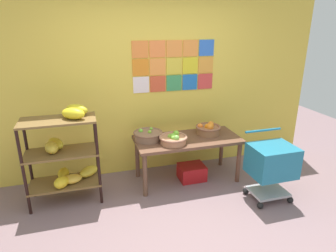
{
  "coord_description": "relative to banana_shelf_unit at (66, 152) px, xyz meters",
  "views": [
    {
      "loc": [
        -0.93,
        -2.32,
        2.14
      ],
      "look_at": [
        0.01,
        0.95,
        0.95
      ],
      "focal_mm": 31.32,
      "sensor_mm": 36.0,
      "label": 1
    }
  ],
  "objects": [
    {
      "name": "ground",
      "position": [
        1.23,
        -1.17,
        -0.65
      ],
      "size": [
        9.43,
        9.43,
        0.0
      ],
      "primitive_type": "plane",
      "color": "slate"
    },
    {
      "name": "back_wall_with_art",
      "position": [
        1.23,
        0.57,
        0.7
      ],
      "size": [
        5.12,
        0.07,
        2.71
      ],
      "color": "gold",
      "rests_on": "ground"
    },
    {
      "name": "banana_shelf_unit",
      "position": [
        0.0,
        0.0,
        0.0
      ],
      "size": [
        0.88,
        0.53,
        1.22
      ],
      "color": "black",
      "rests_on": "ground"
    },
    {
      "name": "display_table",
      "position": [
        1.6,
        0.06,
        -0.1
      ],
      "size": [
        1.46,
        0.66,
        0.63
      ],
      "color": "brown",
      "rests_on": "ground"
    },
    {
      "name": "fruit_basket_back_left",
      "position": [
        1.36,
        -0.06,
        0.04
      ],
      "size": [
        0.37,
        0.37,
        0.15
      ],
      "color": "#B57A56",
      "rests_on": "display_table"
    },
    {
      "name": "fruit_basket_right",
      "position": [
        1.94,
        0.14,
        0.06
      ],
      "size": [
        0.36,
        0.36,
        0.17
      ],
      "color": "#90613E",
      "rests_on": "display_table"
    },
    {
      "name": "fruit_basket_back_right",
      "position": [
        1.07,
        0.17,
        0.04
      ],
      "size": [
        0.4,
        0.4,
        0.15
      ],
      "color": "#87634B",
      "rests_on": "display_table"
    },
    {
      "name": "produce_crate_under_table",
      "position": [
        1.67,
        0.04,
        -0.55
      ],
      "size": [
        0.37,
        0.3,
        0.22
      ],
      "primitive_type": "cube",
      "color": "#B21719",
      "rests_on": "ground"
    },
    {
      "name": "shopping_cart",
      "position": [
        2.44,
        -0.7,
        -0.15
      ],
      "size": [
        0.53,
        0.48,
        0.86
      ],
      "rotation": [
        0.0,
        0.0,
        0.24
      ],
      "color": "black",
      "rests_on": "ground"
    }
  ]
}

